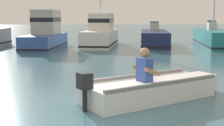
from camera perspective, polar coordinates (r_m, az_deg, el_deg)
ground_plane at (r=6.23m, az=-5.48°, el=-9.40°), size 120.00×120.00×0.00m
rowboat_with_person at (r=7.46m, az=6.95°, el=-4.43°), size 3.43×2.52×1.19m
moored_boat_blue at (r=19.35m, az=-11.53°, el=4.98°), size 2.25×4.93×2.22m
moored_boat_white at (r=20.41m, az=-1.98°, el=5.15°), size 2.54×5.28×3.95m
moored_boat_navy at (r=20.67m, az=7.40°, el=4.26°), size 2.44×5.75×1.50m
moored_boat_teal at (r=21.16m, az=17.25°, el=4.15°), size 2.53×6.81×4.29m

